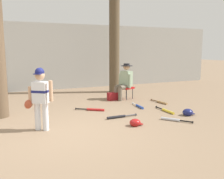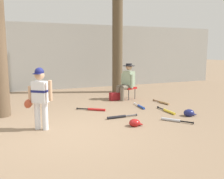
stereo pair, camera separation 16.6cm
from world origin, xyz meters
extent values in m
plane|color=#897056|center=(0.00, 0.00, 0.00)|extent=(60.00, 60.00, 0.00)
cube|color=#9E9E99|center=(0.00, 5.88, 1.36)|extent=(18.00, 0.36, 2.72)
cone|color=brown|center=(-1.13, 1.92, 0.00)|extent=(0.66, 0.66, 0.27)
cylinder|color=brown|center=(3.06, 4.13, 2.80)|extent=(0.40, 0.40, 5.61)
cone|color=brown|center=(3.06, 4.13, 0.00)|extent=(0.57, 0.57, 0.24)
cylinder|color=white|center=(-0.26, 0.37, 0.29)|extent=(0.12, 0.12, 0.58)
cylinder|color=white|center=(-0.40, 0.47, 0.29)|extent=(0.12, 0.12, 0.58)
cube|color=white|center=(-0.33, 0.42, 0.80)|extent=(0.36, 0.34, 0.44)
cube|color=navy|center=(-0.33, 0.42, 0.82)|extent=(0.37, 0.35, 0.05)
sphere|color=tan|center=(-0.33, 0.42, 1.15)|extent=(0.20, 0.20, 0.20)
sphere|color=navy|center=(-0.33, 0.42, 1.21)|extent=(0.19, 0.19, 0.19)
cube|color=navy|center=(-0.38, 0.35, 1.19)|extent=(0.17, 0.16, 0.02)
cylinder|color=tan|center=(-0.15, 0.26, 0.84)|extent=(0.11, 0.11, 0.42)
cylinder|color=tan|center=(-0.52, 0.52, 0.72)|extent=(0.11, 0.11, 0.40)
ellipsoid|color=#AD472D|center=(-0.57, 0.48, 0.56)|extent=(0.23, 0.25, 0.18)
cube|color=red|center=(2.84, 2.68, 0.38)|extent=(0.51, 0.51, 0.06)
cylinder|color=#333338|center=(2.74, 2.49, 0.19)|extent=(0.02, 0.02, 0.38)
cylinder|color=#333338|center=(2.65, 2.77, 0.19)|extent=(0.02, 0.02, 0.38)
cylinder|color=#333338|center=(3.03, 2.58, 0.19)|extent=(0.02, 0.02, 0.38)
cylinder|color=#333338|center=(2.93, 2.87, 0.19)|extent=(0.02, 0.02, 0.38)
cylinder|color=#6B6051|center=(2.49, 2.45, 0.21)|extent=(0.13, 0.13, 0.43)
cylinder|color=#6B6051|center=(2.43, 2.64, 0.21)|extent=(0.13, 0.13, 0.43)
cylinder|color=#6B6051|center=(2.68, 2.52, 0.43)|extent=(0.43, 0.27, 0.15)
cylinder|color=#6B6051|center=(2.62, 2.71, 0.43)|extent=(0.43, 0.27, 0.15)
cube|color=#99B293|center=(2.84, 2.68, 0.69)|extent=(0.34, 0.42, 0.52)
cylinder|color=#99B293|center=(2.83, 2.44, 0.63)|extent=(0.11, 0.11, 0.46)
cylinder|color=#99B293|center=(2.69, 2.86, 0.63)|extent=(0.11, 0.11, 0.46)
sphere|color=tan|center=(2.84, 2.68, 1.09)|extent=(0.22, 0.22, 0.22)
cylinder|color=#232328|center=(2.84, 2.68, 1.12)|extent=(0.40, 0.40, 0.02)
cylinder|color=#232328|center=(2.84, 2.68, 1.16)|extent=(0.20, 0.20, 0.09)
cube|color=maroon|center=(2.31, 2.64, 0.13)|extent=(0.36, 0.22, 0.26)
cylinder|color=red|center=(1.28, 1.51, 0.03)|extent=(0.44, 0.34, 0.07)
cylinder|color=black|center=(0.95, 1.75, 0.03)|extent=(0.28, 0.22, 0.03)
cylinder|color=black|center=(0.82, 1.85, 0.03)|extent=(0.05, 0.06, 0.06)
cylinder|color=yellow|center=(2.97, 0.53, 0.03)|extent=(0.08, 0.49, 0.07)
cylinder|color=black|center=(2.98, 0.94, 0.03)|extent=(0.04, 0.33, 0.03)
cylinder|color=black|center=(2.99, 1.10, 0.03)|extent=(0.06, 0.02, 0.06)
cylinder|color=#2347AD|center=(2.57, 1.33, 0.03)|extent=(0.11, 0.42, 0.07)
cylinder|color=silver|center=(2.60, 1.67, 0.03)|extent=(0.06, 0.28, 0.03)
cylinder|color=silver|center=(2.61, 1.81, 0.03)|extent=(0.06, 0.02, 0.06)
cylinder|color=#B7BCC6|center=(2.55, -0.12, 0.03)|extent=(0.32, 0.39, 0.07)
cylinder|color=black|center=(2.78, -0.41, 0.03)|extent=(0.21, 0.25, 0.03)
cylinder|color=black|center=(2.87, -0.53, 0.03)|extent=(0.05, 0.05, 0.06)
cylinder|color=black|center=(1.47, 0.59, 0.03)|extent=(0.49, 0.08, 0.07)
cylinder|color=#4C4C51|center=(1.87, 0.60, 0.03)|extent=(0.32, 0.04, 0.03)
cylinder|color=#4C4C51|center=(2.03, 0.60, 0.03)|extent=(0.02, 0.06, 0.06)
cylinder|color=tan|center=(3.49, 1.54, 0.03)|extent=(0.12, 0.43, 0.07)
cylinder|color=brown|center=(3.45, 1.89, 0.03)|extent=(0.07, 0.29, 0.03)
cylinder|color=brown|center=(3.43, 2.03, 0.03)|extent=(0.06, 0.02, 0.06)
ellipsoid|color=#A81919|center=(1.58, -0.14, 0.07)|extent=(0.25, 0.23, 0.17)
cube|color=#A81919|center=(1.70, -0.14, 0.03)|extent=(0.10, 0.13, 0.02)
ellipsoid|color=navy|center=(3.24, 0.08, 0.08)|extent=(0.27, 0.25, 0.19)
cube|color=navy|center=(3.38, 0.08, 0.04)|extent=(0.11, 0.14, 0.02)
camera|label=1|loc=(-1.10, -4.81, 1.67)|focal=40.49mm
camera|label=2|loc=(-0.94, -4.88, 1.67)|focal=40.49mm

